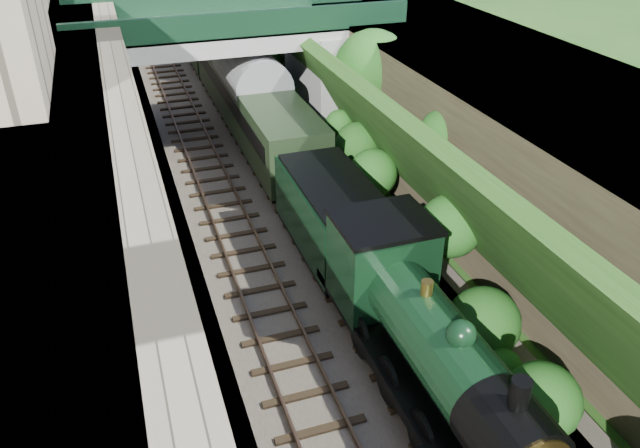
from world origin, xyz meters
The scene contains 13 objects.
trackbed centered at (0.00, 20.00, 0.10)m, with size 10.00×90.00×0.20m, color #473F38.
retaining_wall centered at (-5.50, 20.00, 3.50)m, with size 1.00×90.00×7.00m, color #756B56.
street_plateau_left centered at (-9.00, 20.00, 3.50)m, with size 6.00×90.00×7.00m, color #262628.
street_plateau_right centered at (9.50, 20.00, 3.12)m, with size 8.00×90.00×6.25m, color #262628.
embankment_slope centered at (4.88, 19.77, 2.56)m, with size 4.57×91.50×6.36m.
track_left centered at (-2.00, 20.00, 0.25)m, with size 2.50×90.00×0.20m.
track_right centered at (1.20, 20.00, 0.25)m, with size 2.50×90.00×0.20m.
road_bridge centered at (0.94, 24.00, 4.08)m, with size 16.00×6.40×7.25m.
tree centered at (5.91, 18.87, 4.65)m, with size 3.60×3.80×6.60m.
locomotive centered at (1.20, 3.97, 1.89)m, with size 3.10×10.22×3.83m.
tender centered at (1.20, 11.33, 1.62)m, with size 2.70×6.00×3.05m.
coach_front centered at (1.20, 23.93, 2.05)m, with size 2.90×18.00×3.70m.
coach_middle centered at (1.20, 42.73, 2.05)m, with size 2.90×18.00×3.70m.
Camera 1 is at (-5.70, -7.44, 13.12)m, focal length 35.00 mm.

